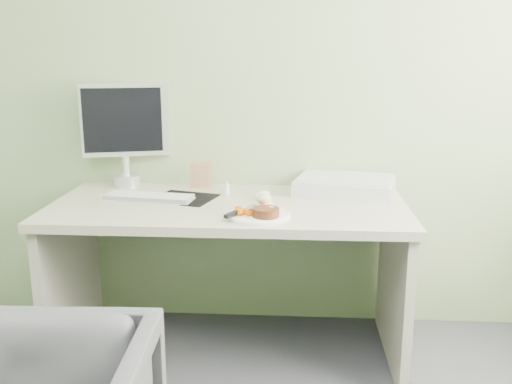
# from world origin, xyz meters

# --- Properties ---
(wall_back) EXTENTS (3.50, 0.00, 3.50)m
(wall_back) POSITION_xyz_m (0.00, 2.00, 1.35)
(wall_back) COLOR #8AA171
(wall_back) RESTS_ON floor
(desk) EXTENTS (1.60, 0.75, 0.73)m
(desk) POSITION_xyz_m (0.00, 1.62, 0.55)
(desk) COLOR #BAAE9C
(desk) RESTS_ON floor
(plate) EXTENTS (0.26, 0.26, 0.01)m
(plate) POSITION_xyz_m (0.15, 1.41, 0.74)
(plate) COLOR white
(plate) RESTS_ON desk
(steak) EXTENTS (0.12, 0.12, 0.04)m
(steak) POSITION_xyz_m (0.18, 1.38, 0.76)
(steak) COLOR black
(steak) RESTS_ON plate
(potato_pile) EXTENTS (0.15, 0.13, 0.07)m
(potato_pile) POSITION_xyz_m (0.18, 1.45, 0.78)
(potato_pile) COLOR tan
(potato_pile) RESTS_ON plate
(carrot_heap) EXTENTS (0.08, 0.08, 0.04)m
(carrot_heap) POSITION_xyz_m (0.09, 1.40, 0.77)
(carrot_heap) COLOR orange
(carrot_heap) RESTS_ON plate
(steak_knife) EXTENTS (0.13, 0.21, 0.02)m
(steak_knife) POSITION_xyz_m (0.06, 1.39, 0.76)
(steak_knife) COLOR silver
(steak_knife) RESTS_ON plate
(mousepad) EXTENTS (0.32, 0.30, 0.00)m
(mousepad) POSITION_xyz_m (-0.22, 1.70, 0.73)
(mousepad) COLOR black
(mousepad) RESTS_ON desk
(keyboard) EXTENTS (0.42, 0.17, 0.02)m
(keyboard) POSITION_xyz_m (-0.37, 1.66, 0.75)
(keyboard) COLOR white
(keyboard) RESTS_ON desk
(computer_mouse) EXTENTS (0.09, 0.12, 0.04)m
(computer_mouse) POSITION_xyz_m (0.15, 1.70, 0.75)
(computer_mouse) COLOR white
(computer_mouse) RESTS_ON desk
(photo_frame) EXTENTS (0.11, 0.03, 0.14)m
(photo_frame) POSITION_xyz_m (-0.17, 1.90, 0.80)
(photo_frame) COLOR olive
(photo_frame) RESTS_ON desk
(eyedrop_bottle) EXTENTS (0.02, 0.02, 0.07)m
(eyedrop_bottle) POSITION_xyz_m (-0.02, 1.78, 0.76)
(eyedrop_bottle) COLOR white
(eyedrop_bottle) RESTS_ON desk
(scanner) EXTENTS (0.52, 0.40, 0.07)m
(scanner) POSITION_xyz_m (0.54, 1.84, 0.77)
(scanner) COLOR silver
(scanner) RESTS_ON desk
(monitor) EXTENTS (0.43, 0.16, 0.52)m
(monitor) POSITION_xyz_m (-0.55, 1.94, 1.02)
(monitor) COLOR silver
(monitor) RESTS_ON desk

